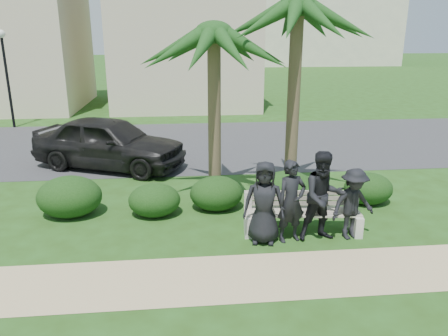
{
  "coord_description": "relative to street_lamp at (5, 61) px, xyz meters",
  "views": [
    {
      "loc": [
        -1.38,
        -8.59,
        4.18
      ],
      "look_at": [
        -0.41,
        1.0,
        1.17
      ],
      "focal_mm": 35.0,
      "sensor_mm": 36.0,
      "label": 1
    }
  ],
  "objects": [
    {
      "name": "hedge_f",
      "position": [
        12.31,
        -10.59,
        -2.54
      ],
      "size": [
        1.24,
        1.03,
        0.81
      ],
      "primitive_type": "ellipsoid",
      "color": "black",
      "rests_on": "ground"
    },
    {
      "name": "man_b",
      "position": [
        9.82,
        -12.46,
        -2.07
      ],
      "size": [
        0.72,
        0.57,
        1.74
      ],
      "primitive_type": "imported",
      "rotation": [
        0.0,
        0.0,
        0.28
      ],
      "color": "black",
      "rests_on": "ground"
    },
    {
      "name": "hedge_c",
      "position": [
        8.44,
        -10.59,
        -2.52
      ],
      "size": [
        1.3,
        1.08,
        0.85
      ],
      "primitive_type": "ellipsoid",
      "color": "black",
      "rests_on": "ground"
    },
    {
      "name": "hedge_e",
      "position": [
        10.75,
        -10.74,
        -2.55
      ],
      "size": [
        1.2,
        0.99,
        0.78
      ],
      "primitive_type": "ellipsoid",
      "color": "black",
      "rests_on": "ground"
    },
    {
      "name": "asphalt_street",
      "position": [
        9.0,
        -4.0,
        -2.94
      ],
      "size": [
        160.0,
        8.0,
        0.01
      ],
      "primitive_type": "cube",
      "color": "#2D2D30",
      "rests_on": "ground"
    },
    {
      "name": "street_lamp",
      "position": [
        0.0,
        0.0,
        0.0
      ],
      "size": [
        0.36,
        0.36,
        4.29
      ],
      "color": "black",
      "rests_on": "ground"
    },
    {
      "name": "park_bench",
      "position": [
        10.16,
        -12.13,
        -2.55
      ],
      "size": [
        2.55,
        0.82,
        0.87
      ],
      "rotation": [
        0.0,
        0.0,
        -0.1
      ],
      "color": "#A79F8C",
      "rests_on": "ground"
    },
    {
      "name": "man_a",
      "position": [
        9.26,
        -12.46,
        -2.08
      ],
      "size": [
        0.94,
        0.71,
        1.74
      ],
      "primitive_type": "imported",
      "rotation": [
        0.0,
        0.0,
        -0.2
      ],
      "color": "black",
      "rests_on": "ground"
    },
    {
      "name": "hedge_a",
      "position": [
        4.95,
        -10.63,
        -2.45
      ],
      "size": [
        1.51,
        1.25,
        0.98
      ],
      "primitive_type": "ellipsoid",
      "color": "black",
      "rests_on": "ground"
    },
    {
      "name": "car_a",
      "position": [
        5.33,
        -6.83,
        -2.12
      ],
      "size": [
        5.24,
        3.73,
        1.66
      ],
      "primitive_type": "imported",
      "rotation": [
        0.0,
        0.0,
        1.16
      ],
      "color": "black",
      "rests_on": "ground"
    },
    {
      "name": "ground",
      "position": [
        9.0,
        -12.0,
        -2.94
      ],
      "size": [
        160.0,
        160.0,
        0.0
      ],
      "primitive_type": "plane",
      "color": "#234112",
      "rests_on": "ground"
    },
    {
      "name": "stucco_bldg_right",
      "position": [
        8.0,
        6.0,
        0.72
      ],
      "size": [
        8.4,
        8.4,
        7.3
      ],
      "color": "beige",
      "rests_on": "ground"
    },
    {
      "name": "man_d",
      "position": [
        11.13,
        -12.48,
        -2.18
      ],
      "size": [
        1.11,
        0.81,
        1.53
      ],
      "primitive_type": "imported",
      "rotation": [
        0.0,
        0.0,
        0.26
      ],
      "color": "black",
      "rests_on": "ground"
    },
    {
      "name": "footpath",
      "position": [
        9.0,
        -13.8,
        -2.94
      ],
      "size": [
        30.0,
        1.6,
        0.01
      ],
      "primitive_type": "cube",
      "color": "tan",
      "rests_on": "ground"
    },
    {
      "name": "palm_right",
      "position": [
        10.46,
        -9.83,
        1.78
      ],
      "size": [
        3.0,
        3.0,
        5.69
      ],
      "color": "brown",
      "rests_on": "ground"
    },
    {
      "name": "man_c",
      "position": [
        10.49,
        -12.47,
        -1.99
      ],
      "size": [
        0.98,
        0.79,
        1.91
      ],
      "primitive_type": "imported",
      "rotation": [
        0.0,
        0.0,
        0.08
      ],
      "color": "black",
      "rests_on": "ground"
    },
    {
      "name": "hedge_b",
      "position": [
        6.95,
        -10.84,
        -2.54
      ],
      "size": [
        1.23,
        1.01,
        0.8
      ],
      "primitive_type": "ellipsoid",
      "color": "black",
      "rests_on": "ground"
    },
    {
      "name": "palm_left",
      "position": [
        8.45,
        -9.97,
        1.18
      ],
      "size": [
        3.0,
        3.0,
        5.08
      ],
      "color": "brown",
      "rests_on": "ground"
    },
    {
      "name": "hedge_d",
      "position": [
        10.19,
        -10.64,
        -2.47
      ],
      "size": [
        1.44,
        1.19,
        0.94
      ],
      "primitive_type": "ellipsoid",
      "color": "black",
      "rests_on": "ground"
    }
  ]
}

